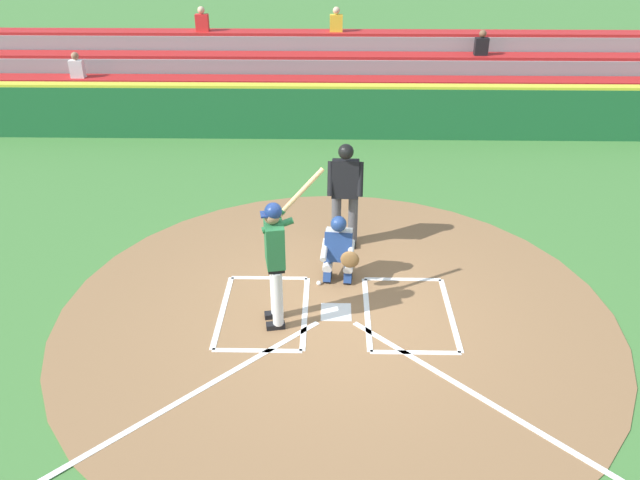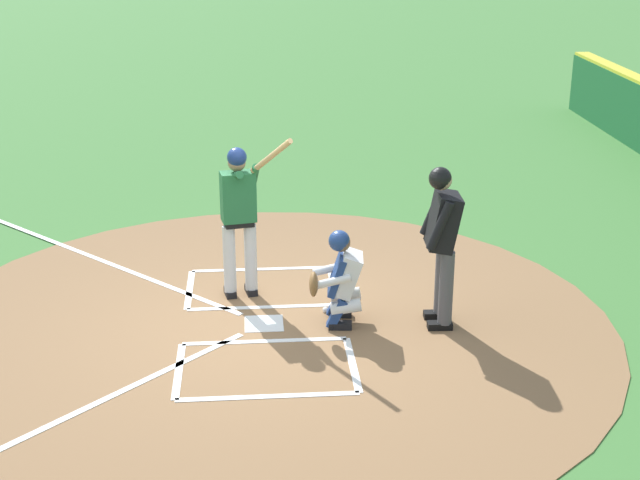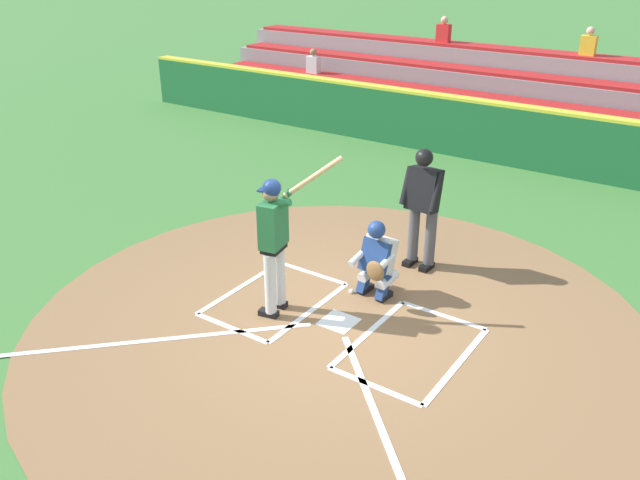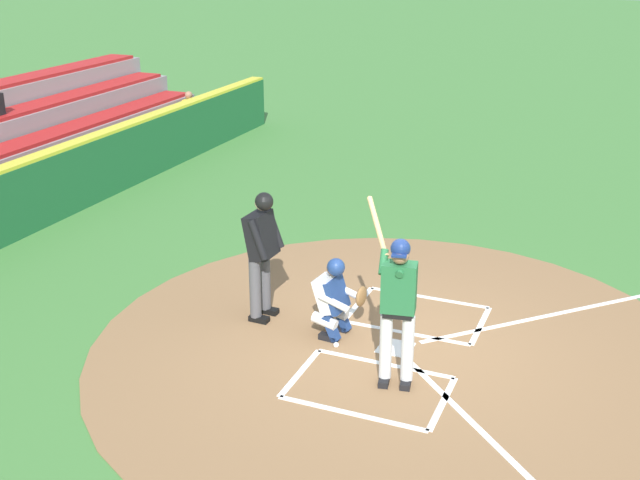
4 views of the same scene
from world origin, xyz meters
The scene contains 9 objects.
ground_plane centered at (0.00, 0.00, 0.00)m, with size 120.00×120.00×0.00m, color #427A38.
dirt_circle centered at (0.00, 0.00, 0.01)m, with size 8.00×8.00×0.01m, color olive.
home_plate_and_chalk centered at (0.00, 0.88, 0.01)m, with size 7.93×4.91×0.01m.
batter centered at (0.82, 0.25, 1.10)m, with size 0.86×0.85×2.13m.
catcher centered at (-0.04, -0.87, 0.59)m, with size 0.59×0.65×1.13m.
plate_umpire centered at (-0.14, -1.99, 1.08)m, with size 0.59×0.42×1.86m.
baseball centered at (0.26, -0.73, 0.04)m, with size 0.07×0.07×0.07m, color white.
backstop_wall centered at (0.00, -7.50, 0.65)m, with size 22.00×0.36×1.31m.
bleacher_stand centered at (0.00, -10.20, 0.70)m, with size 20.00×3.40×2.55m.
Camera 1 is at (0.09, 7.50, 5.34)m, focal length 35.45 mm.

